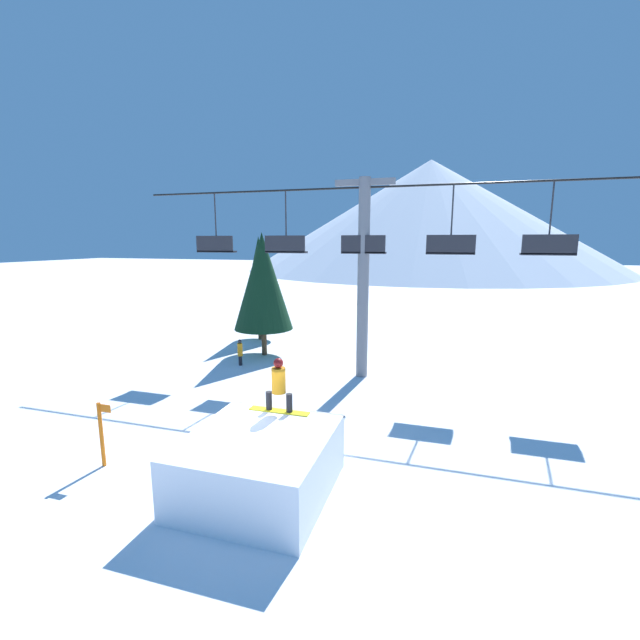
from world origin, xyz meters
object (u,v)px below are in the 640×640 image
(pine_tree_near, at_px, (263,281))
(trail_marker, at_px, (102,433))
(snow_ramp, at_px, (260,464))
(distant_skier, at_px, (240,351))
(snowboarder, at_px, (279,385))

(pine_tree_near, distance_m, trail_marker, 11.60)
(snow_ramp, distance_m, pine_tree_near, 12.56)
(pine_tree_near, relative_size, trail_marker, 3.59)
(snow_ramp, bearing_deg, pine_tree_near, 113.86)
(snow_ramp, relative_size, trail_marker, 1.99)
(distant_skier, bearing_deg, pine_tree_near, 81.73)
(snowboarder, distance_m, distant_skier, 9.39)
(snow_ramp, xyz_separation_m, distant_skier, (-5.23, 9.11, -0.04))
(snow_ramp, xyz_separation_m, snowboarder, (-0.08, 1.39, 1.41))
(snowboarder, bearing_deg, distant_skier, 123.70)
(snowboarder, bearing_deg, pine_tree_near, 116.43)
(pine_tree_near, bearing_deg, trail_marker, -86.96)
(snowboarder, xyz_separation_m, distant_skier, (-5.15, 7.72, -1.45))
(snowboarder, bearing_deg, trail_marker, -160.84)
(snowboarder, height_order, pine_tree_near, pine_tree_near)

